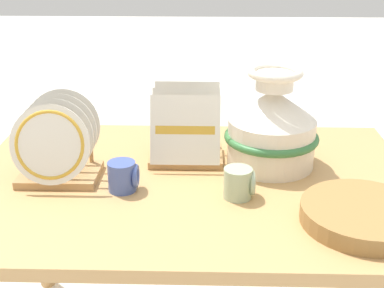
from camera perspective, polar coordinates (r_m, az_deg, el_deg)
display_table at (r=1.56m, az=0.00°, el=-6.24°), size 1.28×0.87×0.67m
ceramic_vase at (r=1.59m, az=8.52°, el=1.94°), size 0.28×0.28×0.30m
dish_rack_round_plates at (r=1.54m, az=-14.20°, el=-0.55°), size 0.22×0.21×0.24m
dish_rack_square_plates at (r=1.63m, az=-0.63°, el=0.63°), size 0.22×0.21×0.22m
wicker_charger_stack at (r=1.37m, az=17.84°, el=-7.21°), size 0.31×0.31×0.04m
mug_cobalt_glaze at (r=1.46m, az=-7.32°, el=-3.43°), size 0.08×0.08×0.08m
mug_sage_glaze at (r=1.42m, az=5.08°, el=-4.16°), size 0.08×0.08×0.08m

